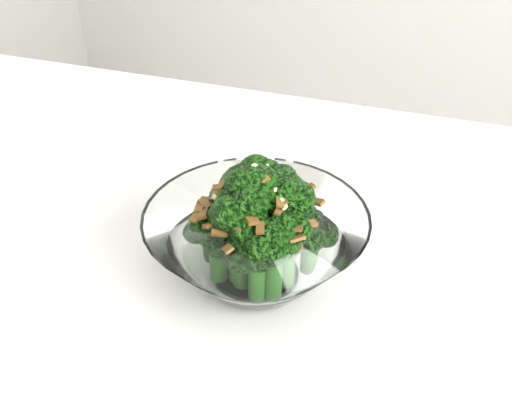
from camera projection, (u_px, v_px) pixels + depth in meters
The scene contains 2 objects.
table at pixel (75, 272), 0.64m from camera, with size 1.36×1.07×0.75m.
broccoli_dish at pixel (256, 238), 0.51m from camera, with size 0.20×0.20×0.12m.
Camera 1 is at (0.56, -0.16, 1.11)m, focal length 40.00 mm.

